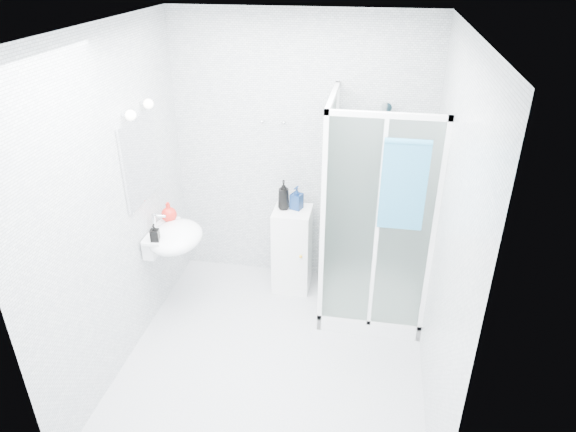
% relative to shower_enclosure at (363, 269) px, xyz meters
% --- Properties ---
extents(room, '(2.40, 2.60, 2.60)m').
position_rel_shower_enclosure_xyz_m(room, '(-0.67, -0.77, 0.85)').
color(room, silver).
rests_on(room, ground).
extents(shower_enclosure, '(0.90, 0.95, 2.00)m').
position_rel_shower_enclosure_xyz_m(shower_enclosure, '(0.00, 0.00, 0.00)').
color(shower_enclosure, white).
rests_on(shower_enclosure, ground).
extents(wall_basin, '(0.46, 0.56, 0.35)m').
position_rel_shower_enclosure_xyz_m(wall_basin, '(-1.66, -0.32, 0.35)').
color(wall_basin, white).
rests_on(wall_basin, ground).
extents(mirror, '(0.02, 0.60, 0.70)m').
position_rel_shower_enclosure_xyz_m(mirror, '(-1.85, -0.32, 1.05)').
color(mirror, white).
rests_on(mirror, room).
extents(vanity_lights, '(0.10, 0.40, 0.08)m').
position_rel_shower_enclosure_xyz_m(vanity_lights, '(-1.80, -0.32, 1.47)').
color(vanity_lights, silver).
rests_on(vanity_lights, room).
extents(wall_hooks, '(0.23, 0.06, 0.03)m').
position_rel_shower_enclosure_xyz_m(wall_hooks, '(-0.92, 0.49, 1.17)').
color(wall_hooks, silver).
rests_on(wall_hooks, room).
extents(storage_cabinet, '(0.35, 0.38, 0.85)m').
position_rel_shower_enclosure_xyz_m(storage_cabinet, '(-0.70, 0.26, -0.02)').
color(storage_cabinet, white).
rests_on(storage_cabinet, ground).
extents(hand_towel, '(0.33, 0.05, 0.71)m').
position_rel_shower_enclosure_xyz_m(hand_towel, '(0.24, -0.40, 1.05)').
color(hand_towel, teal).
rests_on(hand_towel, shower_enclosure).
extents(shampoo_bottle_a, '(0.13, 0.13, 0.28)m').
position_rel_shower_enclosure_xyz_m(shampoo_bottle_a, '(-0.79, 0.28, 0.55)').
color(shampoo_bottle_a, black).
rests_on(shampoo_bottle_a, storage_cabinet).
extents(shampoo_bottle_b, '(0.13, 0.13, 0.22)m').
position_rel_shower_enclosure_xyz_m(shampoo_bottle_b, '(-0.67, 0.31, 0.52)').
color(shampoo_bottle_b, navy).
rests_on(shampoo_bottle_b, storage_cabinet).
extents(soap_dispenser_orange, '(0.15, 0.15, 0.18)m').
position_rel_shower_enclosure_xyz_m(soap_dispenser_orange, '(-1.74, -0.15, 0.50)').
color(soap_dispenser_orange, red).
rests_on(soap_dispenser_orange, wall_basin).
extents(soap_dispenser_black, '(0.08, 0.08, 0.15)m').
position_rel_shower_enclosure_xyz_m(soap_dispenser_black, '(-1.72, -0.51, 0.49)').
color(soap_dispenser_black, black).
rests_on(soap_dispenser_black, wall_basin).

